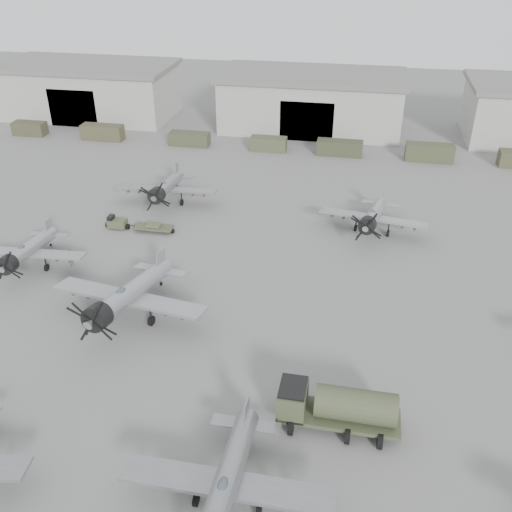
# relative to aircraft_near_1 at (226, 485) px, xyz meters

# --- Properties ---
(ground) EXTENTS (220.00, 220.00, 0.00)m
(ground) POSITION_rel_aircraft_near_1_xyz_m (-2.73, 9.18, -2.23)
(ground) COLOR #60605E
(ground) RESTS_ON ground
(hangar_left) EXTENTS (29.00, 14.80, 8.70)m
(hangar_left) POSITION_rel_aircraft_near_1_xyz_m (-40.73, 71.14, 2.15)
(hangar_left) COLOR #A4A59A
(hangar_left) RESTS_ON ground
(hangar_center) EXTENTS (29.00, 14.80, 8.70)m
(hangar_center) POSITION_rel_aircraft_near_1_xyz_m (-2.73, 71.14, 2.15)
(hangar_center) COLOR #A4A59A
(hangar_center) RESTS_ON ground
(support_truck_0) EXTENTS (5.14, 2.20, 2.03)m
(support_truck_0) POSITION_rel_aircraft_near_1_xyz_m (-45.80, 59.18, -1.21)
(support_truck_0) COLOR #3C3C27
(support_truck_0) RESTS_ON ground
(support_truck_1) EXTENTS (6.42, 2.20, 2.29)m
(support_truck_1) POSITION_rel_aircraft_near_1_xyz_m (-33.55, 59.18, -1.08)
(support_truck_1) COLOR #403F2A
(support_truck_1) RESTS_ON ground
(support_truck_2) EXTENTS (5.97, 2.20, 1.96)m
(support_truck_2) POSITION_rel_aircraft_near_1_xyz_m (-19.66, 59.18, -1.25)
(support_truck_2) COLOR #3A3E28
(support_truck_2) RESTS_ON ground
(support_truck_3) EXTENTS (5.26, 2.20, 1.97)m
(support_truck_3) POSITION_rel_aircraft_near_1_xyz_m (-7.67, 59.18, -1.24)
(support_truck_3) COLOR #3F462E
(support_truck_3) RESTS_ON ground
(support_truck_4) EXTENTS (6.53, 2.20, 2.12)m
(support_truck_4) POSITION_rel_aircraft_near_1_xyz_m (2.71, 59.18, -1.17)
(support_truck_4) COLOR #353925
(support_truck_4) RESTS_ON ground
(support_truck_5) EXTENTS (6.61, 2.20, 2.42)m
(support_truck_5) POSITION_rel_aircraft_near_1_xyz_m (15.18, 59.18, -1.02)
(support_truck_5) COLOR #3A3F29
(support_truck_5) RESTS_ON ground
(aircraft_near_1) EXTENTS (12.16, 10.94, 4.89)m
(aircraft_near_1) POSITION_rel_aircraft_near_1_xyz_m (0.00, 0.00, 0.00)
(aircraft_near_1) COLOR gray
(aircraft_near_1) RESTS_ON ground
(aircraft_mid_0) EXTENTS (11.21, 10.09, 4.47)m
(aircraft_mid_0) POSITION_rel_aircraft_near_1_xyz_m (-24.75, 21.93, -0.19)
(aircraft_mid_0) COLOR #999CA2
(aircraft_mid_0) RESTS_ON ground
(aircraft_mid_1) EXTENTS (13.66, 12.29, 5.42)m
(aircraft_mid_1) POSITION_rel_aircraft_near_1_xyz_m (-12.25, 16.05, 0.24)
(aircraft_mid_1) COLOR #999CA2
(aircraft_mid_1) RESTS_ON ground
(aircraft_far_0) EXTENTS (12.01, 10.81, 4.80)m
(aircraft_far_0) POSITION_rel_aircraft_near_1_xyz_m (-16.42, 38.52, -0.04)
(aircraft_far_0) COLOR gray
(aircraft_far_0) RESTS_ON ground
(aircraft_far_1) EXTENTS (11.68, 10.52, 4.64)m
(aircraft_far_1) POSITION_rel_aircraft_near_1_xyz_m (7.61, 35.60, -0.12)
(aircraft_far_1) COLOR #9EA2A7
(aircraft_far_1) RESTS_ON ground
(fuel_tanker) EXTENTS (8.08, 3.61, 3.10)m
(fuel_tanker) POSITION_rel_aircraft_near_1_xyz_m (5.69, 7.69, -0.44)
(fuel_tanker) COLOR #3C432C
(fuel_tanker) RESTS_ON ground
(tug_trailer) EXTENTS (7.27, 1.56, 1.46)m
(tug_trailer) POSITION_rel_aircraft_near_1_xyz_m (-18.22, 31.77, -1.68)
(tug_trailer) COLOR #41492F
(tug_trailer) RESTS_ON ground
(ground_crew) EXTENTS (0.51, 0.70, 1.80)m
(ground_crew) POSITION_rel_aircraft_near_1_xyz_m (-21.16, 23.59, -1.33)
(ground_crew) COLOR #42402B
(ground_crew) RESTS_ON ground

